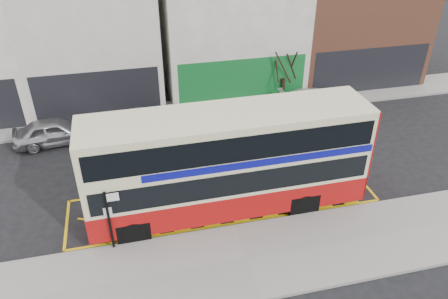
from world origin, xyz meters
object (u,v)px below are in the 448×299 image
object	(u,v)px
bus_stop_post	(110,214)
car_silver	(55,131)
street_tree_right	(285,57)
double_decker_bus	(229,161)
car_grey	(143,122)
car_white	(316,101)

from	to	relation	value
bus_stop_post	car_silver	world-z (taller)	bus_stop_post
car_silver	street_tree_right	bearing A→B (deg)	-87.48
bus_stop_post	car_silver	size ratio (longest dim) A/B	0.62
double_decker_bus	car_grey	xyz separation A→B (m)	(-3.18, 7.86, -1.84)
double_decker_bus	car_grey	bearing A→B (deg)	111.51
car_white	bus_stop_post	bearing A→B (deg)	134.78
double_decker_bus	car_grey	distance (m)	8.68
street_tree_right	bus_stop_post	bearing A→B (deg)	-134.67
car_silver	street_tree_right	world-z (taller)	street_tree_right
car_silver	car_white	distance (m)	15.83
bus_stop_post	car_silver	distance (m)	9.79
bus_stop_post	street_tree_right	distance (m)	15.93
double_decker_bus	street_tree_right	distance (m)	11.56
double_decker_bus	street_tree_right	bearing A→B (deg)	57.58
car_grey	street_tree_right	world-z (taller)	street_tree_right
bus_stop_post	car_silver	bearing A→B (deg)	106.51
car_grey	car_white	distance (m)	10.97
car_white	street_tree_right	distance (m)	3.39
bus_stop_post	double_decker_bus	bearing A→B (deg)	15.02
bus_stop_post	car_white	xyz separation A→B (m)	(12.83, 9.69, -1.13)
car_silver	car_grey	bearing A→B (deg)	-94.56
bus_stop_post	car_silver	xyz separation A→B (m)	(-2.99, 9.26, -1.06)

